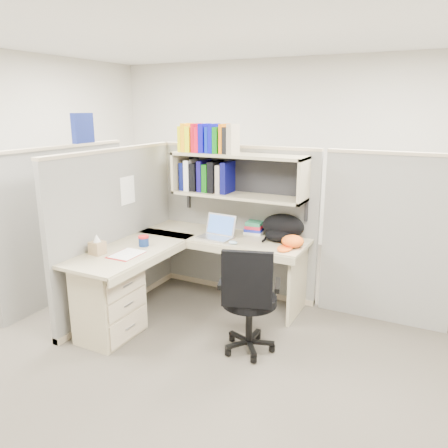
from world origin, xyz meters
The scene contains 14 objects.
ground centered at (0.00, 0.00, 0.00)m, with size 6.00×6.00×0.00m, color #363229.
room_shell centered at (0.00, 0.00, 1.62)m, with size 6.00×6.00×6.00m.
cubicle centered at (-0.37, 0.45, 0.91)m, with size 3.79×1.84×1.95m.
desk centered at (-0.41, -0.29, 0.44)m, with size 1.74×1.75×0.73m.
laptop centered at (-0.03, 0.44, 0.85)m, with size 0.33×0.33×0.24m, color #ACADB1, non-canonical shape.
backpack centered at (0.58, 0.70, 0.86)m, with size 0.43×0.33×0.25m, color black, non-canonical shape.
orange_cap centered at (0.76, 0.53, 0.79)m, with size 0.21×0.24×0.11m, color #EC5A14, non-canonical shape.
snack_canister centered at (-0.52, -0.08, 0.78)m, with size 0.10×0.10×0.10m.
tissue_box centered at (-0.74, -0.46, 0.82)m, with size 0.12×0.12×0.18m, color #9C7F58, non-canonical shape.
mouse centered at (0.22, 0.35, 0.75)m, with size 0.09×0.06×0.03m, color #8EB2CA.
paper_cup centered at (0.00, 0.69, 0.78)m, with size 0.07×0.07×0.10m, color white.
book_stack centered at (0.25, 0.83, 0.79)m, with size 0.19×0.25×0.12m, color gray, non-canonical shape.
loose_paper centered at (-0.51, -0.35, 0.73)m, with size 0.22×0.29×0.00m, color silver, non-canonical shape.
task_chair centered at (0.65, -0.25, 0.34)m, with size 0.55×0.51×0.96m.
Camera 1 is at (1.95, -3.27, 2.01)m, focal length 35.00 mm.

